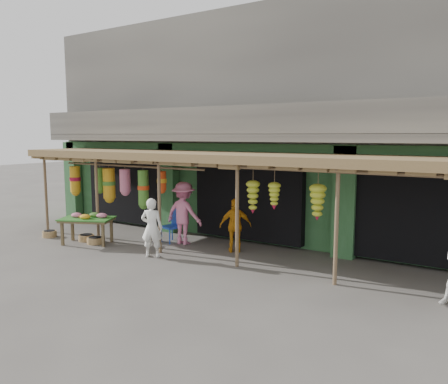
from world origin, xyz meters
The scene contains 11 objects.
ground centered at (0.00, 0.00, 0.00)m, with size 80.00×80.00×0.00m, color #514C47.
building centered at (0.00, 4.87, 3.37)m, with size 16.40×6.80×7.00m.
awning centered at (-0.19, 0.80, 2.57)m, with size 14.00×2.70×2.79m.
flower_table centered at (-4.03, -0.57, 0.74)m, with size 1.77×1.46×0.92m.
blue_chair centered at (-1.98, 0.98, 0.56)m, with size 0.58×0.59×1.01m.
basket_left centered at (-4.34, -0.39, 0.10)m, with size 0.47×0.47×0.20m, color brown.
basket_mid centered at (-3.84, -0.47, 0.10)m, with size 0.50×0.50×0.19m, color olive.
basket_right centered at (-5.77, -0.67, 0.10)m, with size 0.44×0.44×0.20m, color #A36F4C.
person_front centered at (-1.38, -0.66, 0.80)m, with size 0.59×0.39×1.61m, color white.
person_vendor centered at (0.26, 0.97, 0.76)m, with size 0.89×0.37×1.52m, color orange.
person_shopper centered at (-1.54, 0.96, 0.94)m, with size 1.22×0.70×1.88m, color pink.
Camera 1 is at (6.38, -9.35, 3.27)m, focal length 35.00 mm.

